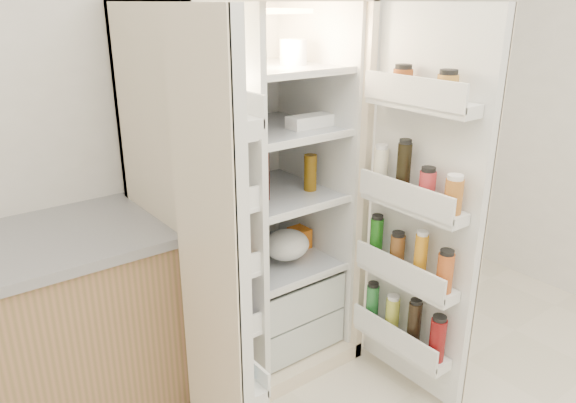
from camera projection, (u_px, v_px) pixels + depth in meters
wall_back at (200, 89)px, 2.71m from camera, size 4.00×0.02×2.70m
refrigerator at (245, 222)px, 2.67m from camera, size 0.92×0.70×1.80m
freezer_door at (214, 270)px, 1.88m from camera, size 0.15×0.40×1.72m
fridge_door at (421, 218)px, 2.37m from camera, size 0.17×0.58×1.72m
kitchen_counter at (20, 349)px, 2.18m from camera, size 1.24×0.66×0.90m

